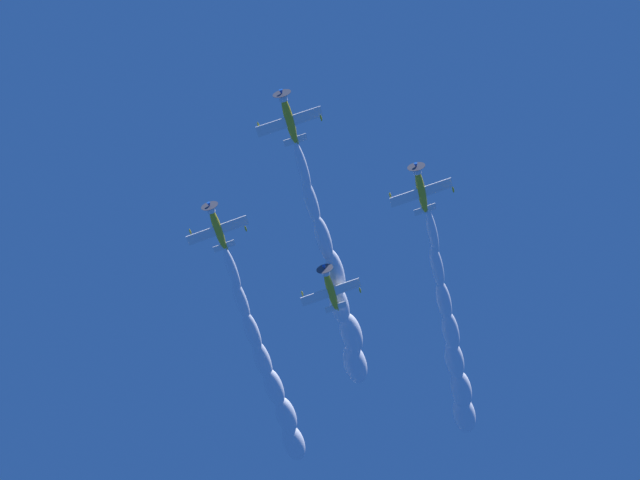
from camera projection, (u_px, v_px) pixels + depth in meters
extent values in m
ellipsoid|color=gold|center=(289.00, 120.00, 100.74)|extent=(4.91, 5.72, 1.29)
cylinder|color=white|center=(283.00, 97.00, 99.21)|extent=(1.47, 1.44, 1.23)
cone|color=#194CB2|center=(281.00, 92.00, 98.88)|extent=(0.86, 0.89, 0.59)
cylinder|color=#3F3F47|center=(282.00, 93.00, 98.96)|extent=(2.08, 1.71, 2.66)
cube|color=white|center=(289.00, 122.00, 100.72)|extent=(6.97, 5.90, 2.09)
ellipsoid|color=gold|center=(321.00, 118.00, 99.45)|extent=(0.75, 0.85, 0.29)
ellipsoid|color=gold|center=(258.00, 125.00, 101.99)|extent=(0.75, 0.85, 0.29)
cube|color=white|center=(295.00, 140.00, 102.25)|extent=(2.74, 2.42, 0.80)
cube|color=gold|center=(296.00, 139.00, 102.65)|extent=(0.93, 1.06, 1.07)
ellipsoid|color=#1E232D|center=(289.00, 116.00, 100.90)|extent=(1.51, 1.62, 0.78)
ellipsoid|color=gold|center=(421.00, 191.00, 105.28)|extent=(4.89, 5.72, 1.18)
cylinder|color=white|center=(417.00, 170.00, 103.79)|extent=(1.48, 1.42, 1.21)
cone|color=#194CB2|center=(416.00, 166.00, 103.48)|extent=(0.86, 0.88, 0.57)
cylinder|color=#3F3F47|center=(416.00, 167.00, 103.55)|extent=(2.10, 1.67, 2.65)
cube|color=white|center=(421.00, 193.00, 105.25)|extent=(6.98, 5.91, 2.02)
ellipsoid|color=gold|center=(453.00, 190.00, 103.99)|extent=(0.75, 0.85, 0.28)
ellipsoid|color=gold|center=(390.00, 195.00, 106.52)|extent=(0.75, 0.85, 0.28)
cube|color=white|center=(425.00, 209.00, 106.74)|extent=(2.74, 2.42, 0.77)
cube|color=gold|center=(426.00, 208.00, 107.15)|extent=(0.93, 1.05, 1.05)
ellipsoid|color=#1E232D|center=(421.00, 187.00, 105.45)|extent=(1.51, 1.62, 0.75)
ellipsoid|color=gold|center=(218.00, 228.00, 108.52)|extent=(4.92, 5.74, 1.24)
cylinder|color=white|center=(211.00, 209.00, 107.03)|extent=(1.50, 1.45, 1.24)
cone|color=#194CB2|center=(209.00, 205.00, 106.70)|extent=(0.87, 0.89, 0.59)
cylinder|color=#3F3F47|center=(210.00, 206.00, 106.78)|extent=(2.15, 1.73, 2.73)
cube|color=white|center=(218.00, 230.00, 108.50)|extent=(6.91, 5.86, 2.39)
ellipsoid|color=gold|center=(246.00, 229.00, 107.10)|extent=(0.76, 0.85, 0.29)
ellipsoid|color=gold|center=(190.00, 232.00, 109.91)|extent=(0.76, 0.85, 0.29)
cube|color=white|center=(224.00, 246.00, 110.00)|extent=(2.71, 2.40, 0.90)
cube|color=gold|center=(226.00, 244.00, 110.40)|extent=(0.97, 1.08, 1.05)
ellipsoid|color=#1E232D|center=(218.00, 225.00, 108.68)|extent=(1.53, 1.63, 0.78)
ellipsoid|color=gold|center=(331.00, 290.00, 111.01)|extent=(4.88, 5.72, 1.33)
cylinder|color=white|center=(326.00, 272.00, 109.59)|extent=(1.49, 1.41, 1.23)
cone|color=#194CB2|center=(324.00, 268.00, 109.29)|extent=(0.87, 0.87, 0.59)
cylinder|color=#3F3F47|center=(325.00, 269.00, 109.36)|extent=(2.14, 1.62, 2.66)
cube|color=white|center=(331.00, 292.00, 110.97)|extent=(6.97, 5.91, 2.06)
ellipsoid|color=gold|center=(360.00, 290.00, 109.69)|extent=(0.75, 0.84, 0.30)
ellipsoid|color=gold|center=(302.00, 294.00, 112.25)|extent=(0.75, 0.84, 0.30)
cube|color=white|center=(336.00, 307.00, 112.40)|extent=(2.73, 2.42, 0.79)
cube|color=gold|center=(337.00, 305.00, 112.82)|extent=(0.95, 1.03, 1.08)
ellipsoid|color=#1E232D|center=(331.00, 287.00, 111.19)|extent=(1.52, 1.61, 0.79)
ellipsoid|color=white|center=(303.00, 168.00, 104.09)|extent=(5.22, 6.15, 1.23)
ellipsoid|color=white|center=(312.00, 203.00, 106.83)|extent=(5.48, 6.35, 1.56)
ellipsoid|color=white|center=(324.00, 239.00, 109.30)|extent=(5.73, 6.56, 1.89)
ellipsoid|color=white|center=(335.00, 271.00, 112.03)|extent=(5.99, 6.76, 2.22)
ellipsoid|color=white|center=(339.00, 304.00, 114.95)|extent=(6.25, 6.97, 2.55)
ellipsoid|color=white|center=(351.00, 334.00, 117.48)|extent=(6.51, 7.17, 2.87)
ellipsoid|color=white|center=(355.00, 364.00, 120.23)|extent=(6.77, 7.38, 3.20)
ellipsoid|color=white|center=(433.00, 233.00, 108.50)|extent=(5.22, 6.15, 1.23)
ellipsoid|color=white|center=(437.00, 266.00, 111.10)|extent=(5.48, 6.35, 1.56)
ellipsoid|color=white|center=(444.00, 301.00, 114.21)|extent=(5.73, 6.56, 1.89)
ellipsoid|color=white|center=(451.00, 331.00, 116.64)|extent=(5.99, 6.76, 2.22)
ellipsoid|color=white|center=(455.00, 360.00, 119.45)|extent=(6.25, 6.97, 2.55)
ellipsoid|color=white|center=(461.00, 389.00, 122.30)|extent=(6.51, 7.17, 2.87)
ellipsoid|color=white|center=(464.00, 414.00, 125.01)|extent=(6.77, 7.38, 3.20)
ellipsoid|color=white|center=(232.00, 269.00, 111.95)|extent=(5.22, 6.15, 1.23)
ellipsoid|color=white|center=(241.00, 300.00, 114.61)|extent=(5.48, 6.35, 1.56)
ellipsoid|color=white|center=(252.00, 332.00, 117.22)|extent=(5.73, 6.56, 1.89)
ellipsoid|color=white|center=(263.00, 360.00, 120.14)|extent=(5.99, 6.76, 2.22)
ellipsoid|color=white|center=(274.00, 387.00, 122.48)|extent=(6.25, 6.97, 2.55)
ellipsoid|color=white|center=(286.00, 415.00, 125.42)|extent=(6.51, 7.17, 2.87)
ellipsoid|color=white|center=(294.00, 443.00, 128.30)|extent=(6.77, 7.38, 3.20)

